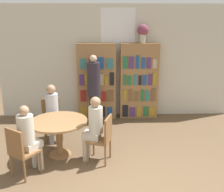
{
  "coord_description": "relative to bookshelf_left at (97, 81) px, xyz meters",
  "views": [
    {
      "loc": [
        -0.36,
        -3.15,
        2.56
      ],
      "look_at": [
        -0.21,
        2.13,
        1.05
      ],
      "focal_mm": 42.0,
      "sensor_mm": 36.0,
      "label": 1
    }
  ],
  "objects": [
    {
      "name": "wall_back",
      "position": [
        0.57,
        0.19,
        0.5
      ],
      "size": [
        6.4,
        0.07,
        3.0
      ],
      "color": "beige",
      "rests_on": "ground_plane"
    },
    {
      "name": "bookshelf_left",
      "position": [
        0.0,
        0.0,
        0.0
      ],
      "size": [
        1.01,
        0.34,
        2.02
      ],
      "color": "olive",
      "rests_on": "ground_plane"
    },
    {
      "name": "bookshelf_right",
      "position": [
        1.13,
        0.0,
        0.0
      ],
      "size": [
        1.01,
        0.34,
        2.02
      ],
      "color": "olive",
      "rests_on": "ground_plane"
    },
    {
      "name": "flower_vase",
      "position": [
        1.2,
        0.0,
        1.3
      ],
      "size": [
        0.29,
        0.29,
        0.47
      ],
      "color": "#B7AD9E",
      "rests_on": "bookshelf_right"
    },
    {
      "name": "reading_table",
      "position": [
        -0.69,
        -2.15,
        -0.41
      ],
      "size": [
        1.11,
        1.11,
        0.73
      ],
      "color": "olive",
      "rests_on": "ground_plane"
    },
    {
      "name": "chair_near_camera",
      "position": [
        -1.2,
        -2.89,
        -0.5
      ],
      "size": [
        0.56,
        0.56,
        0.9
      ],
      "rotation": [
        0.0,
        0.0,
        -0.61
      ],
      "color": "brown",
      "rests_on": "ground_plane"
    },
    {
      "name": "chair_left_side",
      "position": [
        -0.98,
        -1.31,
        -0.5
      ],
      "size": [
        0.51,
        0.51,
        0.9
      ],
      "rotation": [
        0.0,
        0.0,
        -2.81
      ],
      "color": "brown",
      "rests_on": "ground_plane"
    },
    {
      "name": "chair_far_side",
      "position": [
        0.17,
        -2.41,
        -0.5
      ],
      "size": [
        0.5,
        0.5,
        0.9
      ],
      "rotation": [
        0.0,
        0.0,
        1.28
      ],
      "color": "brown",
      "rests_on": "ground_plane"
    },
    {
      "name": "seated_reader_left",
      "position": [
        -0.92,
        -1.47,
        -0.28
      ],
      "size": [
        0.36,
        0.41,
        1.27
      ],
      "rotation": [
        0.0,
        0.0,
        -2.81
      ],
      "color": "#B2B7C6",
      "rests_on": "ground_plane"
    },
    {
      "name": "seated_reader_right",
      "position": [
        -0.0,
        -2.36,
        -0.29
      ],
      "size": [
        0.4,
        0.34,
        1.26
      ],
      "rotation": [
        0.0,
        0.0,
        1.28
      ],
      "color": "beige",
      "rests_on": "ground_plane"
    },
    {
      "name": "seated_reader_back",
      "position": [
        -1.09,
        -2.74,
        -0.3
      ],
      "size": [
        0.41,
        0.42,
        1.24
      ],
      "rotation": [
        0.0,
        0.0,
        -0.61
      ],
      "color": "beige",
      "rests_on": "ground_plane"
    },
    {
      "name": "librarian_standing",
      "position": [
        -0.06,
        -0.5,
        0.09
      ],
      "size": [
        0.31,
        0.58,
        1.78
      ],
      "color": "#28232D",
      "rests_on": "ground_plane"
    }
  ]
}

